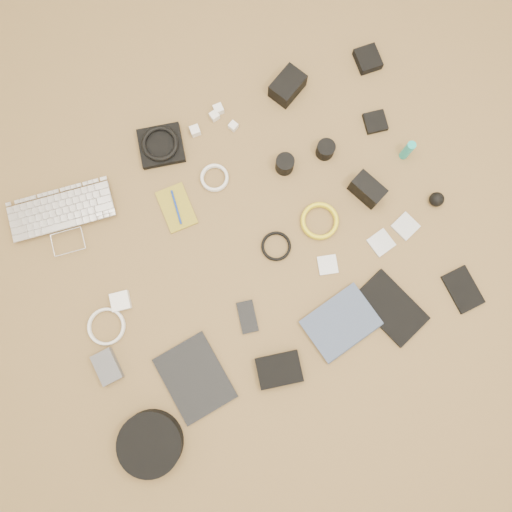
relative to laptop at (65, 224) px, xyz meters
name	(u,v)px	position (x,y,z in m)	size (l,w,h in m)	color
room_shell	(232,47)	(0.52, -0.37, 1.24)	(4.04, 4.04, 2.58)	olive
laptop	(65,224)	(0.00, 0.00, 0.00)	(0.36, 0.25, 0.03)	silver
headphone_pouch	(161,146)	(0.42, 0.10, 0.00)	(0.15, 0.14, 0.03)	black
headphones	(160,144)	(0.42, 0.10, 0.02)	(0.13, 0.13, 0.02)	black
charger_a	(195,131)	(0.55, 0.10, 0.00)	(0.03, 0.03, 0.03)	white
charger_b	(214,116)	(0.64, 0.12, 0.00)	(0.03, 0.03, 0.03)	white
charger_c	(218,109)	(0.66, 0.13, 0.00)	(0.03, 0.03, 0.03)	white
charger_d	(233,126)	(0.68, 0.05, 0.00)	(0.03, 0.03, 0.03)	white
dslr_camera	(288,86)	(0.91, 0.09, 0.02)	(0.12, 0.08, 0.07)	black
lens_pouch	(368,59)	(1.23, 0.05, 0.00)	(0.08, 0.09, 0.03)	black
notebook_olive	(177,208)	(0.37, -0.12, -0.01)	(0.10, 0.16, 0.01)	olive
pen_blue	(176,207)	(0.37, -0.12, 0.00)	(0.01, 0.01, 0.12)	#123098
cable_white_a	(215,178)	(0.53, -0.09, -0.01)	(0.10, 0.10, 0.01)	white
lens_a	(285,164)	(0.77, -0.16, 0.02)	(0.06, 0.06, 0.07)	black
lens_b	(325,150)	(0.92, -0.18, 0.02)	(0.06, 0.06, 0.06)	black
card_reader	(375,122)	(1.14, -0.17, 0.00)	(0.08, 0.08, 0.02)	black
power_brick	(121,301)	(0.06, -0.33, 0.00)	(0.06, 0.06, 0.03)	white
cable_white_b	(107,326)	(-0.02, -0.38, -0.01)	(0.13, 0.13, 0.01)	white
cable_black	(276,246)	(0.61, -0.40, -0.01)	(0.10, 0.10, 0.01)	black
cable_yellow	(319,221)	(0.79, -0.39, -0.01)	(0.13, 0.13, 0.01)	yellow
flash	(367,190)	(0.98, -0.38, 0.03)	(0.06, 0.11, 0.09)	black
lens_cleaner	(407,150)	(1.17, -0.32, 0.04)	(0.03, 0.03, 0.10)	#19A8A0
battery_charger	(107,367)	(-0.07, -0.50, 0.00)	(0.07, 0.11, 0.03)	#515156
tablet	(195,378)	(0.17, -0.67, -0.01)	(0.19, 0.25, 0.01)	black
phone	(247,317)	(0.41, -0.57, -0.01)	(0.06, 0.11, 0.01)	black
filter_case_left	(328,265)	(0.74, -0.54, -0.01)	(0.06, 0.06, 0.01)	silver
filter_case_mid	(381,243)	(0.94, -0.56, -0.01)	(0.07, 0.07, 0.01)	silver
filter_case_right	(405,226)	(1.04, -0.55, -0.01)	(0.07, 0.07, 0.01)	silver
air_blower	(437,199)	(1.18, -0.51, 0.01)	(0.05, 0.05, 0.05)	black
headphone_case	(150,444)	(-0.05, -0.79, 0.01)	(0.21, 0.21, 0.06)	black
drive_case	(279,370)	(0.43, -0.77, 0.00)	(0.14, 0.10, 0.04)	black
paperback	(356,344)	(0.69, -0.82, 0.00)	(0.17, 0.23, 0.02)	#3C4965
notebook_black_a	(391,308)	(0.86, -0.77, -0.01)	(0.14, 0.23, 0.02)	black
notebook_black_b	(463,289)	(1.11, -0.83, -0.01)	(0.09, 0.14, 0.01)	black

